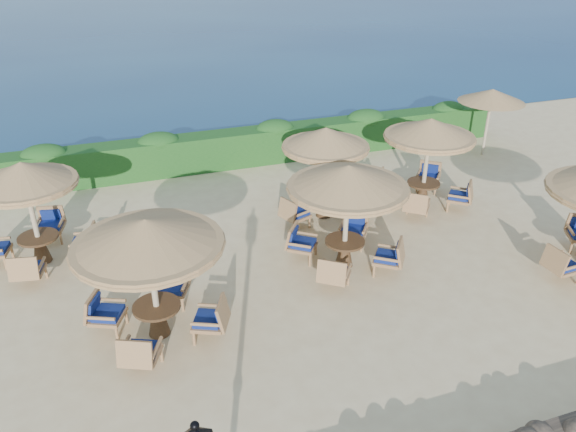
{
  "coord_description": "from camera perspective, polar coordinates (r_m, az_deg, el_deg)",
  "views": [
    {
      "loc": [
        -5.2,
        -10.59,
        7.47
      ],
      "look_at": [
        -1.31,
        0.58,
        1.3
      ],
      "focal_mm": 35.0,
      "sensor_mm": 36.0,
      "label": 1
    }
  ],
  "objects": [
    {
      "name": "cafe_set_1",
      "position": [
        13.05,
        6.03,
        1.82
      ],
      "size": [
        2.85,
        2.85,
        2.65
      ],
      "color": "tan",
      "rests_on": "ground"
    },
    {
      "name": "cafe_set_5",
      "position": [
        16.64,
        14.03,
        6.68
      ],
      "size": [
        2.6,
        2.6,
        2.65
      ],
      "color": "tan",
      "rests_on": "ground"
    },
    {
      "name": "cafe_set_0",
      "position": [
        11.01,
        -13.87,
        -4.01
      ],
      "size": [
        2.93,
        2.93,
        2.65
      ],
      "color": "tan",
      "rests_on": "ground"
    },
    {
      "name": "cafe_set_4",
      "position": [
        15.44,
        3.81,
        5.98
      ],
      "size": [
        2.74,
        2.64,
        2.65
      ],
      "color": "tan",
      "rests_on": "ground"
    },
    {
      "name": "hedge",
      "position": [
        19.76,
        -2.73,
        7.19
      ],
      "size": [
        18.0,
        0.9,
        1.2
      ],
      "primitive_type": "cube",
      "color": "#164215",
      "rests_on": "ground"
    },
    {
      "name": "cafe_set_3",
      "position": [
        14.56,
        -24.83,
        1.53
      ],
      "size": [
        2.88,
        2.88,
        2.65
      ],
      "color": "tan",
      "rests_on": "ground"
    },
    {
      "name": "extra_parasol",
      "position": [
        21.13,
        20.02,
        11.4
      ],
      "size": [
        2.3,
        2.3,
        2.41
      ],
      "color": "tan",
      "rests_on": "ground"
    },
    {
      "name": "ground",
      "position": [
        13.96,
        5.91,
        -4.95
      ],
      "size": [
        120.0,
        120.0,
        0.0
      ],
      "primitive_type": "plane",
      "color": "beige",
      "rests_on": "ground"
    }
  ]
}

